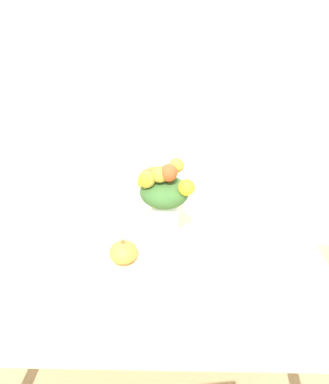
% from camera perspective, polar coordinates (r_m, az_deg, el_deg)
% --- Properties ---
extents(ground_plane, '(12.00, 12.00, 0.00)m').
position_cam_1_polar(ground_plane, '(2.25, -1.12, -25.05)').
color(ground_plane, tan).
extents(wall_back, '(8.00, 0.06, 2.70)m').
position_cam_1_polar(wall_back, '(2.66, -0.34, 17.49)').
color(wall_back, silver).
rests_on(wall_back, ground_plane).
extents(dining_table, '(1.51, 1.18, 0.74)m').
position_cam_1_polar(dining_table, '(1.78, -1.31, -11.41)').
color(dining_table, beige).
rests_on(dining_table, ground_plane).
extents(flower_vase, '(0.25, 0.23, 0.45)m').
position_cam_1_polar(flower_vase, '(1.64, -0.14, -1.75)').
color(flower_vase, '#B2CCBC').
rests_on(flower_vase, dining_table).
extents(pumpkin, '(0.12, 0.12, 0.11)m').
position_cam_1_polar(pumpkin, '(1.67, -6.28, -9.12)').
color(pumpkin, gold).
rests_on(pumpkin, dining_table).
extents(dining_chair_near_window, '(0.42, 0.42, 0.96)m').
position_cam_1_polar(dining_chair_near_window, '(2.71, -0.05, -1.52)').
color(dining_chair_near_window, silver).
rests_on(dining_chair_near_window, ground_plane).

